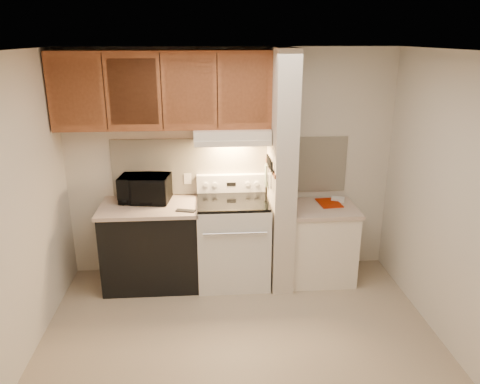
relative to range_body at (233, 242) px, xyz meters
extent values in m
plane|color=tan|center=(0.00, -1.16, -0.46)|extent=(3.60, 3.60, 0.00)
plane|color=white|center=(0.00, -1.16, 2.04)|extent=(3.60, 3.60, 0.00)
cube|color=beige|center=(0.00, 0.34, 0.79)|extent=(3.60, 2.50, 0.02)
cube|color=beige|center=(-1.80, -1.16, 0.79)|extent=(0.02, 3.00, 2.50)
cube|color=beige|center=(1.80, -1.16, 0.79)|extent=(0.02, 3.00, 2.50)
cube|color=white|center=(0.00, 0.33, 0.78)|extent=(2.60, 0.02, 0.63)
cube|color=silver|center=(0.00, 0.00, 0.00)|extent=(0.76, 0.65, 0.92)
cube|color=black|center=(0.00, -0.32, 0.04)|extent=(0.50, 0.01, 0.30)
cylinder|color=silver|center=(0.00, -0.35, 0.26)|extent=(0.65, 0.02, 0.02)
cube|color=black|center=(0.00, 0.00, 0.48)|extent=(0.74, 0.64, 0.03)
cube|color=silver|center=(0.00, 0.28, 0.59)|extent=(0.76, 0.08, 0.20)
cube|color=black|center=(0.00, 0.24, 0.59)|extent=(0.10, 0.01, 0.04)
cylinder|color=silver|center=(-0.28, 0.24, 0.59)|extent=(0.05, 0.02, 0.05)
cylinder|color=silver|center=(-0.18, 0.24, 0.59)|extent=(0.05, 0.02, 0.05)
cylinder|color=silver|center=(0.18, 0.24, 0.59)|extent=(0.05, 0.02, 0.05)
cylinder|color=silver|center=(0.28, 0.24, 0.59)|extent=(0.05, 0.02, 0.05)
cube|color=black|center=(-0.88, 0.01, -0.03)|extent=(1.00, 0.63, 0.87)
cube|color=#C3A996|center=(-0.88, 0.01, 0.43)|extent=(1.04, 0.67, 0.04)
cube|color=black|center=(-0.49, -0.19, 0.46)|extent=(0.21, 0.11, 0.01)
cylinder|color=#2A646A|center=(-0.98, 0.23, 0.50)|extent=(0.10, 0.10, 0.10)
cube|color=white|center=(-0.48, 0.32, 0.64)|extent=(0.08, 0.01, 0.12)
imported|color=black|center=(-0.93, 0.15, 0.59)|extent=(0.56, 0.42, 0.29)
cube|color=beige|center=(0.51, -0.01, 0.79)|extent=(0.22, 0.70, 2.50)
cube|color=brown|center=(0.39, -0.01, 0.84)|extent=(0.01, 0.70, 0.04)
cube|color=black|center=(0.39, -0.06, 0.86)|extent=(0.02, 0.42, 0.04)
cube|color=silver|center=(0.38, -0.23, 0.76)|extent=(0.01, 0.03, 0.16)
cylinder|color=black|center=(0.38, -0.23, 0.91)|extent=(0.02, 0.02, 0.10)
cube|color=silver|center=(0.38, -0.15, 0.75)|extent=(0.01, 0.04, 0.18)
cylinder|color=black|center=(0.38, -0.13, 0.91)|extent=(0.02, 0.02, 0.10)
cube|color=silver|center=(0.38, -0.05, 0.74)|extent=(0.01, 0.04, 0.20)
cylinder|color=black|center=(0.38, -0.06, 0.91)|extent=(0.02, 0.02, 0.10)
cube|color=silver|center=(0.38, 0.01, 0.76)|extent=(0.01, 0.04, 0.16)
cylinder|color=black|center=(0.38, 0.02, 0.91)|extent=(0.02, 0.02, 0.10)
cube|color=silver|center=(0.38, 0.10, 0.75)|extent=(0.01, 0.04, 0.18)
cylinder|color=black|center=(0.38, 0.10, 0.91)|extent=(0.02, 0.02, 0.10)
cube|color=slate|center=(0.38, 0.17, 0.70)|extent=(0.03, 0.10, 0.24)
cube|color=white|center=(0.97, -0.01, -0.06)|extent=(0.70, 0.60, 0.81)
cube|color=#C3A996|center=(0.97, -0.01, 0.37)|extent=(0.74, 0.64, 0.04)
cube|color=#9B1D00|center=(1.07, 0.09, 0.40)|extent=(0.25, 0.33, 0.01)
cube|color=white|center=(1.19, 0.17, 0.41)|extent=(0.16, 0.14, 0.04)
cube|color=white|center=(0.00, 0.12, 1.17)|extent=(0.78, 0.44, 0.15)
cube|color=white|center=(0.00, -0.08, 1.12)|extent=(0.78, 0.04, 0.06)
cube|color=brown|center=(-0.69, 0.17, 1.62)|extent=(2.18, 0.33, 0.77)
cube|color=brown|center=(-1.51, 0.01, 1.62)|extent=(0.46, 0.01, 0.63)
cube|color=black|center=(-1.23, 0.01, 1.62)|extent=(0.01, 0.01, 0.73)
cube|color=brown|center=(-0.96, 0.01, 1.62)|extent=(0.46, 0.01, 0.63)
cube|color=black|center=(-0.69, 0.01, 1.62)|extent=(0.01, 0.01, 0.73)
cube|color=brown|center=(-0.42, 0.01, 1.62)|extent=(0.46, 0.01, 0.63)
cube|color=black|center=(-0.14, 0.01, 1.62)|extent=(0.01, 0.01, 0.73)
cube|color=brown|center=(0.13, 0.01, 1.62)|extent=(0.46, 0.01, 0.63)
camera|label=1|loc=(-0.27, -4.66, 2.15)|focal=35.00mm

